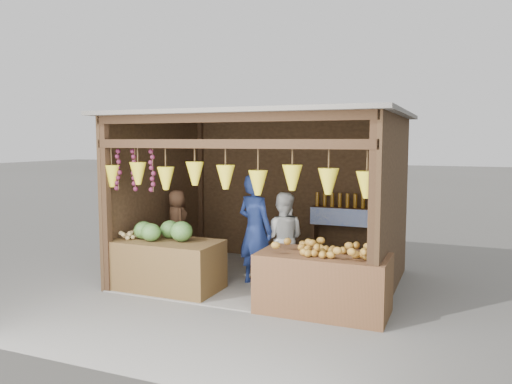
# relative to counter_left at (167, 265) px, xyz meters

# --- Properties ---
(ground) EXTENTS (80.00, 80.00, 0.00)m
(ground) POSITION_rel_counter_left_xyz_m (1.16, 1.04, -0.38)
(ground) COLOR #514F49
(ground) RESTS_ON ground
(stall_structure) EXTENTS (4.30, 3.30, 2.66)m
(stall_structure) POSITION_rel_counter_left_xyz_m (1.13, 1.00, 1.29)
(stall_structure) COLOR slate
(stall_structure) RESTS_ON ground
(back_shelf) EXTENTS (1.25, 0.32, 1.32)m
(back_shelf) POSITION_rel_counter_left_xyz_m (2.21, 2.33, 0.50)
(back_shelf) COLOR #382314
(back_shelf) RESTS_ON ground
(counter_left) EXTENTS (1.60, 0.85, 0.75)m
(counter_left) POSITION_rel_counter_left_xyz_m (0.00, 0.00, 0.00)
(counter_left) COLOR #50381A
(counter_left) RESTS_ON ground
(counter_right) EXTENTS (1.69, 0.85, 0.78)m
(counter_right) POSITION_rel_counter_left_xyz_m (2.42, -0.06, 0.01)
(counter_right) COLOR #4D3119
(counter_right) RESTS_ON ground
(stool) EXTENTS (0.32, 0.32, 0.30)m
(stool) POSITION_rel_counter_left_xyz_m (-0.48, 1.08, -0.22)
(stool) COLOR black
(stool) RESTS_ON ground
(man_standing) EXTENTS (0.74, 0.61, 1.74)m
(man_standing) POSITION_rel_counter_left_xyz_m (1.13, 0.73, 0.50)
(man_standing) COLOR navy
(man_standing) RESTS_ON ground
(woman_standing) EXTENTS (0.79, 0.66, 1.45)m
(woman_standing) POSITION_rel_counter_left_xyz_m (1.49, 0.97, 0.35)
(woman_standing) COLOR silver
(woman_standing) RESTS_ON ground
(vendor_seated) EXTENTS (0.63, 0.62, 1.10)m
(vendor_seated) POSITION_rel_counter_left_xyz_m (-0.48, 1.08, 0.48)
(vendor_seated) COLOR #503320
(vendor_seated) RESTS_ON stool
(melon_pile) EXTENTS (1.00, 0.50, 0.32)m
(melon_pile) POSITION_rel_counter_left_xyz_m (-0.11, 0.02, 0.54)
(melon_pile) COLOR #1C4D14
(melon_pile) RESTS_ON counter_left
(tanfruit_pile) EXTENTS (0.34, 0.40, 0.13)m
(tanfruit_pile) POSITION_rel_counter_left_xyz_m (-0.60, -0.07, 0.44)
(tanfruit_pile) COLOR olive
(tanfruit_pile) RESTS_ON counter_left
(mango_pile) EXTENTS (1.40, 0.64, 0.22)m
(mango_pile) POSITION_rel_counter_left_xyz_m (2.45, -0.08, 0.51)
(mango_pile) COLOR #BD4B19
(mango_pile) RESTS_ON counter_right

